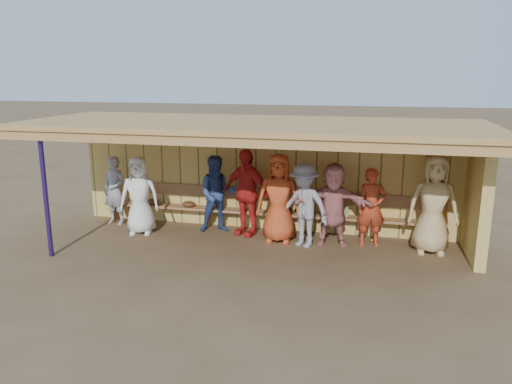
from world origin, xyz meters
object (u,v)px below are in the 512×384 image
(player_b, at_px, (139,195))
(player_c, at_px, (217,194))
(player_h, at_px, (433,204))
(player_e, at_px, (304,205))
(bench, at_px, (264,207))
(player_a, at_px, (115,190))
(player_extra, at_px, (279,198))
(player_g, at_px, (371,207))
(player_d, at_px, (246,192))
(player_f, at_px, (333,204))

(player_b, distance_m, player_c, 1.67)
(player_b, relative_size, player_h, 0.88)
(player_e, relative_size, bench, 0.22)
(player_a, relative_size, bench, 0.21)
(player_h, xyz_separation_m, player_extra, (-2.99, -0.05, -0.04))
(player_e, relative_size, player_g, 1.07)
(player_e, bearing_deg, player_h, 29.65)
(player_e, bearing_deg, player_d, -173.35)
(player_b, distance_m, player_g, 4.87)
(player_b, xyz_separation_m, player_h, (6.00, 0.22, 0.12))
(player_g, relative_size, bench, 0.21)
(player_c, bearing_deg, player_f, -28.18)
(player_g, bearing_deg, player_d, 167.58)
(player_a, xyz_separation_m, bench, (3.44, 0.31, -0.26))
(player_d, distance_m, bench, 0.64)
(player_g, xyz_separation_m, player_extra, (-1.85, -0.19, 0.13))
(player_f, relative_size, player_g, 1.06)
(player_extra, height_order, bench, player_extra)
(player_g, height_order, bench, player_g)
(player_b, height_order, bench, player_b)
(player_h, bearing_deg, player_e, -178.63)
(player_d, relative_size, bench, 0.25)
(player_b, height_order, player_d, player_d)
(player_e, bearing_deg, player_b, -154.82)
(player_c, bearing_deg, bench, -4.39)
(player_c, xyz_separation_m, bench, (0.97, 0.31, -0.31))
(player_d, relative_size, player_e, 1.11)
(player_f, relative_size, bench, 0.22)
(player_e, xyz_separation_m, player_f, (0.55, 0.22, -0.00))
(player_h, bearing_deg, player_f, 176.03)
(player_g, bearing_deg, player_extra, 175.38)
(player_f, height_order, bench, player_f)
(player_d, relative_size, player_f, 1.11)
(player_d, relative_size, player_g, 1.18)
(player_a, distance_m, player_d, 3.13)
(player_extra, bearing_deg, bench, 119.76)
(player_b, relative_size, player_extra, 0.92)
(player_c, xyz_separation_m, player_extra, (1.42, -0.35, 0.08))
(player_e, bearing_deg, player_extra, -171.06)
(player_c, height_order, player_g, player_c)
(player_c, height_order, player_f, player_c)
(player_b, distance_m, player_extra, 3.01)
(player_e, height_order, player_h, player_h)
(player_e, height_order, player_g, player_e)
(bench, bearing_deg, player_a, -174.93)
(player_d, bearing_deg, player_extra, 0.46)
(player_extra, distance_m, bench, 0.88)
(player_d, distance_m, player_extra, 0.81)
(player_a, height_order, player_b, player_b)
(player_a, xyz_separation_m, player_d, (3.12, -0.07, 0.15))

